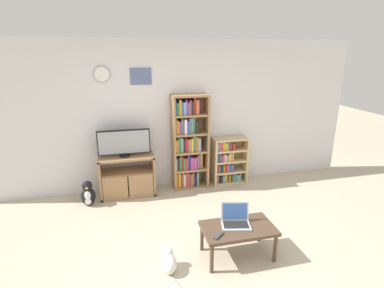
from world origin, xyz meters
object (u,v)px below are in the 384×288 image
(bookshelf_tall, at_px, (188,144))
(remote_near_laptop, at_px, (219,235))
(television, at_px, (124,143))
(bookshelf_short, at_px, (227,161))
(cat, at_px, (169,262))
(coffee_table, at_px, (238,230))
(penguin_figurine, at_px, (88,194))
(tv_stand, at_px, (128,176))
(laptop, at_px, (235,219))

(bookshelf_tall, xyz_separation_m, remote_near_laptop, (-0.16, -2.19, -0.41))
(television, bearing_deg, remote_near_laptop, -65.69)
(television, xyz_separation_m, bookshelf_short, (1.86, 0.09, -0.52))
(cat, bearing_deg, bookshelf_short, 57.61)
(bookshelf_tall, relative_size, bookshelf_short, 1.94)
(coffee_table, height_order, penguin_figurine, penguin_figurine)
(tv_stand, bearing_deg, penguin_figurine, -160.94)
(tv_stand, distance_m, television, 0.59)
(television, xyz_separation_m, laptop, (1.23, -1.92, -0.48))
(tv_stand, relative_size, remote_near_laptop, 6.09)
(bookshelf_tall, distance_m, laptop, 2.03)
(penguin_figurine, bearing_deg, laptop, -42.21)
(laptop, bearing_deg, bookshelf_short, 84.99)
(television, distance_m, remote_near_laptop, 2.38)
(cat, bearing_deg, bookshelf_tall, 73.56)
(laptop, relative_size, remote_near_laptop, 2.57)
(penguin_figurine, bearing_deg, coffee_table, -43.16)
(bookshelf_short, bearing_deg, coffee_table, -106.65)
(remote_near_laptop, bearing_deg, television, -15.66)
(penguin_figurine, bearing_deg, remote_near_laptop, -49.89)
(tv_stand, height_order, bookshelf_tall, bookshelf_tall)
(tv_stand, distance_m, remote_near_laptop, 2.29)
(tv_stand, bearing_deg, coffee_table, -58.20)
(bookshelf_tall, height_order, bookshelf_short, bookshelf_tall)
(bookshelf_tall, xyz_separation_m, penguin_figurine, (-1.73, -0.32, -0.63))
(coffee_table, bearing_deg, tv_stand, 121.80)
(bookshelf_tall, relative_size, cat, 3.35)
(coffee_table, height_order, cat, coffee_table)
(tv_stand, distance_m, coffee_table, 2.32)
(coffee_table, bearing_deg, remote_near_laptop, -156.93)
(coffee_table, bearing_deg, laptop, 99.98)
(television, bearing_deg, penguin_figurine, -159.11)
(bookshelf_short, height_order, penguin_figurine, bookshelf_short)
(television, relative_size, bookshelf_short, 0.98)
(coffee_table, height_order, laptop, laptop)
(television, relative_size, laptop, 2.22)
(bookshelf_tall, height_order, cat, bookshelf_tall)
(bookshelf_short, bearing_deg, tv_stand, -176.84)
(tv_stand, distance_m, bookshelf_tall, 1.19)
(bookshelf_short, bearing_deg, bookshelf_tall, -179.39)
(remote_near_laptop, bearing_deg, laptop, -95.29)
(coffee_table, distance_m, laptop, 0.13)
(bookshelf_tall, xyz_separation_m, cat, (-0.72, -2.12, -0.71))
(coffee_table, relative_size, remote_near_laptop, 5.72)
(bookshelf_short, bearing_deg, cat, -124.71)
(coffee_table, relative_size, laptop, 2.23)
(coffee_table, bearing_deg, bookshelf_tall, 93.68)
(tv_stand, height_order, cat, tv_stand)
(cat, bearing_deg, remote_near_laptop, -4.83)
(bookshelf_short, relative_size, remote_near_laptop, 5.80)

